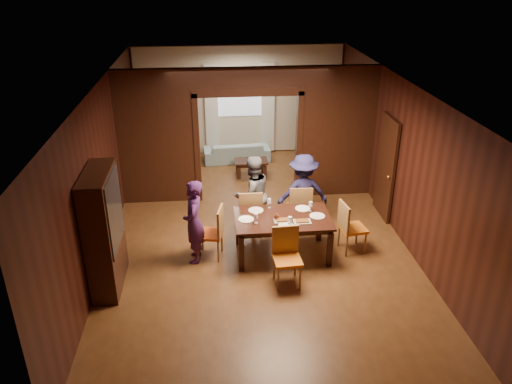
{
  "coord_description": "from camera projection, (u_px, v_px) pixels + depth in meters",
  "views": [
    {
      "loc": [
        -0.79,
        -8.52,
        4.88
      ],
      "look_at": [
        -0.02,
        -0.4,
        1.05
      ],
      "focal_mm": 35.0,
      "sensor_mm": 36.0,
      "label": 1
    }
  ],
  "objects": [
    {
      "name": "curtain_left",
      "position": [
        212.0,
        110.0,
        13.19
      ],
      "size": [
        0.35,
        0.06,
        2.4
      ],
      "primitive_type": "cube",
      "color": "white",
      "rests_on": "back_wall"
    },
    {
      "name": "curtain_right",
      "position": [
        268.0,
        108.0,
        13.32
      ],
      "size": [
        0.35,
        0.06,
        2.4
      ],
      "primitive_type": "cube",
      "color": "white",
      "rests_on": "back_wall"
    },
    {
      "name": "coffee_table",
      "position": [
        251.0,
        168.0,
        12.28
      ],
      "size": [
        0.8,
        0.5,
        0.4
      ],
      "primitive_type": "cube",
      "color": "black",
      "rests_on": "floor"
    },
    {
      "name": "wineglass_right",
      "position": [
        311.0,
        206.0,
        8.93
      ],
      "size": [
        0.08,
        0.08,
        0.18
      ],
      "primitive_type": null,
      "color": "silver",
      "rests_on": "dining_table"
    },
    {
      "name": "door_right",
      "position": [
        386.0,
        168.0,
        10.06
      ],
      "size": [
        0.06,
        0.9,
        2.1
      ],
      "primitive_type": "cube",
      "color": "black",
      "rests_on": "floor"
    },
    {
      "name": "wineglass_left",
      "position": [
        256.0,
        218.0,
        8.52
      ],
      "size": [
        0.08,
        0.08,
        0.18
      ],
      "primitive_type": null,
      "color": "silver",
      "rests_on": "dining_table"
    },
    {
      "name": "condiment_jar",
      "position": [
        277.0,
        217.0,
        8.65
      ],
      "size": [
        0.08,
        0.08,
        0.11
      ],
      "primitive_type": null,
      "color": "#512613",
      "rests_on": "dining_table"
    },
    {
      "name": "person_navy",
      "position": [
        303.0,
        193.0,
        9.63
      ],
      "size": [
        1.03,
        0.63,
        1.55
      ],
      "primitive_type": "imported",
      "rotation": [
        0.0,
        0.0,
        3.2
      ],
      "color": "#1B1A42",
      "rests_on": "floor"
    },
    {
      "name": "chair_far_r",
      "position": [
        299.0,
        207.0,
        9.73
      ],
      "size": [
        0.46,
        0.46,
        0.97
      ],
      "primitive_type": null,
      "rotation": [
        0.0,
        0.0,
        3.1
      ],
      "color": "#C15E12",
      "rests_on": "floor"
    },
    {
      "name": "chair_left",
      "position": [
        210.0,
        232.0,
        8.82
      ],
      "size": [
        0.52,
        0.52,
        0.97
      ],
      "primitive_type": null,
      "rotation": [
        0.0,
        0.0,
        -1.78
      ],
      "color": "#D54F14",
      "rests_on": "floor"
    },
    {
      "name": "tumbler",
      "position": [
        290.0,
        221.0,
        8.49
      ],
      "size": [
        0.07,
        0.07,
        0.14
      ],
      "primitive_type": "cylinder",
      "color": "silver",
      "rests_on": "dining_table"
    },
    {
      "name": "platter_b",
      "position": [
        302.0,
        221.0,
        8.58
      ],
      "size": [
        0.3,
        0.2,
        0.04
      ],
      "primitive_type": "cube",
      "color": "gray",
      "rests_on": "dining_table"
    },
    {
      "name": "person_purple",
      "position": [
        194.0,
        222.0,
        8.6
      ],
      "size": [
        0.38,
        0.57,
        1.52
      ],
      "primitive_type": "imported",
      "rotation": [
        0.0,
        0.0,
        -1.61
      ],
      "color": "#3D1A4E",
      "rests_on": "floor"
    },
    {
      "name": "hutch",
      "position": [
        104.0,
        231.0,
        7.83
      ],
      "size": [
        0.4,
        1.2,
        2.0
      ],
      "primitive_type": "cube",
      "color": "black",
      "rests_on": "floor"
    },
    {
      "name": "person_grey",
      "position": [
        252.0,
        195.0,
        9.54
      ],
      "size": [
        0.94,
        0.86,
        1.56
      ],
      "primitive_type": "imported",
      "rotation": [
        0.0,
        0.0,
        3.58
      ],
      "color": "#57585E",
      "rests_on": "floor"
    },
    {
      "name": "sofa",
      "position": [
        237.0,
        151.0,
        13.17
      ],
      "size": [
        1.77,
        0.8,
        0.5
      ],
      "primitive_type": "imported",
      "rotation": [
        0.0,
        0.0,
        3.21
      ],
      "color": "#93B7C1",
      "rests_on": "floor"
    },
    {
      "name": "ceiling",
      "position": [
        255.0,
        85.0,
        8.59
      ],
      "size": [
        5.5,
        9.0,
        0.02
      ],
      "primitive_type": "cube",
      "color": "silver",
      "rests_on": "room_walls"
    },
    {
      "name": "room_walls",
      "position": [
        247.0,
        129.0,
        10.88
      ],
      "size": [
        5.52,
        9.01,
        2.9
      ],
      "color": "black",
      "rests_on": "floor"
    },
    {
      "name": "chair_far_l",
      "position": [
        250.0,
        212.0,
        9.54
      ],
      "size": [
        0.44,
        0.44,
        0.97
      ],
      "primitive_type": null,
      "rotation": [
        0.0,
        0.0,
        3.15
      ],
      "color": "orange",
      "rests_on": "floor"
    },
    {
      "name": "chair_right",
      "position": [
        353.0,
        227.0,
        9.01
      ],
      "size": [
        0.5,
        0.5,
        0.97
      ],
      "primitive_type": null,
      "rotation": [
        0.0,
        0.0,
        1.72
      ],
      "color": "orange",
      "rests_on": "floor"
    },
    {
      "name": "plate_far_l",
      "position": [
        256.0,
        210.0,
        8.98
      ],
      "size": [
        0.27,
        0.27,
        0.01
      ],
      "primitive_type": "cylinder",
      "color": "silver",
      "rests_on": "dining_table"
    },
    {
      "name": "chair_near",
      "position": [
        287.0,
        258.0,
        8.06
      ],
      "size": [
        0.46,
        0.46,
        0.97
      ],
      "primitive_type": null,
      "rotation": [
        0.0,
        0.0,
        0.06
      ],
      "color": "orange",
      "rests_on": "floor"
    },
    {
      "name": "plate_far_r",
      "position": [
        303.0,
        208.0,
        9.04
      ],
      "size": [
        0.27,
        0.27,
        0.01
      ],
      "primitive_type": "cylinder",
      "color": "white",
      "rests_on": "dining_table"
    },
    {
      "name": "floor",
      "position": [
        255.0,
        232.0,
        9.82
      ],
      "size": [
        9.0,
        9.0,
        0.0
      ],
      "primitive_type": "plane",
      "color": "#533117",
      "rests_on": "ground"
    },
    {
      "name": "wineglass_far",
      "position": [
        269.0,
        203.0,
        9.05
      ],
      "size": [
        0.08,
        0.08,
        0.18
      ],
      "primitive_type": null,
      "color": "silver",
      "rests_on": "dining_table"
    },
    {
      "name": "plate_right",
      "position": [
        317.0,
        216.0,
        8.78
      ],
      "size": [
        0.27,
        0.27,
        0.01
      ],
      "primitive_type": "cylinder",
      "color": "silver",
      "rests_on": "dining_table"
    },
    {
      "name": "platter_a",
      "position": [
        283.0,
        220.0,
        8.62
      ],
      "size": [
        0.3,
        0.2,
        0.04
      ],
      "primitive_type": "cube",
      "color": "gray",
      "rests_on": "dining_table"
    },
    {
      "name": "serving_bowl",
      "position": [
        289.0,
        211.0,
        8.86
      ],
      "size": [
        0.34,
        0.34,
        0.08
      ],
      "primitive_type": "imported",
      "color": "black",
      "rests_on": "dining_table"
    },
    {
      "name": "window_far",
      "position": [
        240.0,
        92.0,
        13.1
      ],
      "size": [
        1.2,
        0.03,
        1.3
      ],
      "primitive_type": "cube",
      "color": "silver",
      "rests_on": "back_wall"
    },
    {
      "name": "plate_near",
      "position": [
        286.0,
        226.0,
        8.46
      ],
      "size": [
        0.27,
        0.27,
        0.01
      ],
      "primitive_type": "cylinder",
      "color": "silver",
      "rests_on": "dining_table"
    },
    {
      "name": "plate_left",
      "position": [
        246.0,
        219.0,
        8.67
      ],
      "size": [
        0.27,
        0.27,
        0.01
      ],
      "primitive_type": "cylinder",
      "color": "white",
      "rests_on": "dining_table"
    },
    {
      "name": "dining_table",
      "position": [
        282.0,
        236.0,
        8.91
      ],
      "size": [
        1.69,
        1.05,
        0.76
      ],
      "primitive_type": "cube",
      "color": "black",
      "rests_on": "floor"
    }
  ]
}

